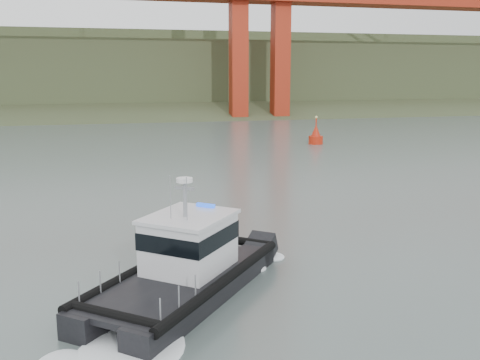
% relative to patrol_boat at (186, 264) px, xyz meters
% --- Properties ---
extents(ground, '(400.00, 400.00, 0.00)m').
position_rel_patrol_boat_xyz_m(ground, '(3.39, 2.38, -1.17)').
color(ground, '#52615D').
rests_on(ground, ground).
extents(headlands, '(500.00, 105.36, 27.12)m').
position_rel_patrol_boat_xyz_m(headlands, '(3.39, 127.88, 5.88)').
color(headlands, '#3F4D2C').
rests_on(headlands, ground).
extents(patrol_boat, '(8.82, 9.64, 4.67)m').
position_rel_patrol_boat_xyz_m(patrol_boat, '(0.00, 0.00, 0.00)').
color(patrol_boat, black).
rests_on(patrol_boat, ground).
extents(nav_buoy, '(1.70, 1.70, 3.55)m').
position_rel_patrol_boat_xyz_m(nav_buoy, '(21.69, 40.37, -0.24)').
color(nav_buoy, '#B3200C').
rests_on(nav_buoy, ground).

